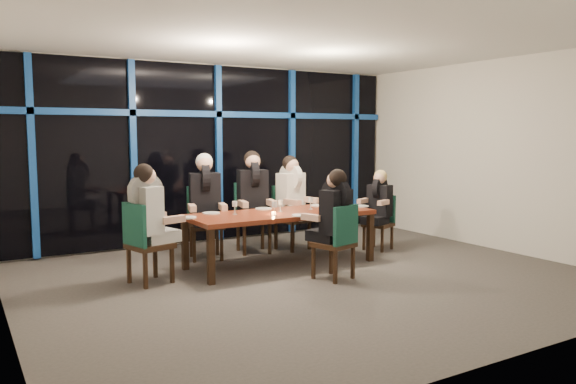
% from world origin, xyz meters
% --- Properties ---
extents(room, '(7.04, 7.00, 3.02)m').
position_xyz_m(room, '(0.00, 0.00, 2.02)').
color(room, '#504A46').
rests_on(room, ground).
extents(window_wall, '(6.86, 0.43, 2.94)m').
position_xyz_m(window_wall, '(0.01, 2.93, 1.55)').
color(window_wall, black).
rests_on(window_wall, ground).
extents(dining_table, '(2.60, 1.00, 0.75)m').
position_xyz_m(dining_table, '(0.00, 0.80, 0.68)').
color(dining_table, maroon).
rests_on(dining_table, ground).
extents(chair_far_left, '(0.60, 0.60, 1.06)m').
position_xyz_m(chair_far_left, '(-0.72, 1.80, 0.59)').
color(chair_far_left, '#321D10').
rests_on(chair_far_left, ground).
extents(chair_far_mid, '(0.59, 0.59, 1.07)m').
position_xyz_m(chair_far_mid, '(0.09, 1.84, 0.60)').
color(chair_far_mid, '#321D10').
rests_on(chair_far_mid, ground).
extents(chair_far_right, '(0.56, 0.56, 1.02)m').
position_xyz_m(chair_far_right, '(0.69, 1.73, 0.57)').
color(chair_far_right, '#321D10').
rests_on(chair_far_right, ground).
extents(chair_end_left, '(0.57, 0.57, 1.01)m').
position_xyz_m(chair_end_left, '(-1.94, 0.78, 0.56)').
color(chair_end_left, '#321D10').
rests_on(chair_end_left, ground).
extents(chair_end_right, '(0.52, 0.52, 0.86)m').
position_xyz_m(chair_end_right, '(1.93, 0.94, 0.48)').
color(chair_end_right, '#321D10').
rests_on(chair_end_right, ground).
extents(chair_near_mid, '(0.54, 0.54, 0.95)m').
position_xyz_m(chair_near_mid, '(0.22, -0.26, 0.53)').
color(chair_near_mid, '#321D10').
rests_on(chair_near_mid, ground).
extents(diner_far_left, '(0.61, 0.71, 1.03)m').
position_xyz_m(diner_far_left, '(-0.74, 1.71, 1.01)').
color(diner_far_left, black).
rests_on(diner_far_left, ground).
extents(diner_far_mid, '(0.59, 0.72, 1.04)m').
position_xyz_m(diner_far_mid, '(0.07, 1.75, 1.02)').
color(diner_far_mid, black).
rests_on(diner_far_mid, ground).
extents(diner_far_right, '(0.57, 0.68, 0.99)m').
position_xyz_m(diner_far_right, '(0.71, 1.65, 0.97)').
color(diner_far_right, white).
rests_on(diner_far_right, ground).
extents(diner_end_left, '(0.68, 0.58, 0.98)m').
position_xyz_m(diner_end_left, '(-1.86, 0.81, 0.96)').
color(diner_end_left, black).
rests_on(diner_end_left, ground).
extents(diner_end_right, '(0.59, 0.53, 0.84)m').
position_xyz_m(diner_end_right, '(1.86, 0.92, 0.83)').
color(diner_end_right, black).
rests_on(diner_end_right, ground).
extents(diner_near_mid, '(0.55, 0.64, 0.93)m').
position_xyz_m(diner_near_mid, '(0.20, -0.18, 0.91)').
color(diner_near_mid, black).
rests_on(diner_near_mid, ground).
extents(plate_far_left, '(0.24, 0.24, 0.01)m').
position_xyz_m(plate_far_left, '(-0.88, 1.17, 0.76)').
color(plate_far_left, white).
rests_on(plate_far_left, dining_table).
extents(plate_far_mid, '(0.24, 0.24, 0.01)m').
position_xyz_m(plate_far_mid, '(-0.05, 1.20, 0.76)').
color(plate_far_mid, white).
rests_on(plate_far_mid, dining_table).
extents(plate_far_right, '(0.24, 0.24, 0.01)m').
position_xyz_m(plate_far_right, '(0.83, 1.10, 0.76)').
color(plate_far_right, white).
rests_on(plate_far_right, dining_table).
extents(plate_end_left, '(0.24, 0.24, 0.01)m').
position_xyz_m(plate_end_left, '(-1.28, 0.95, 0.76)').
color(plate_end_left, white).
rests_on(plate_end_left, dining_table).
extents(plate_end_right, '(0.24, 0.24, 0.01)m').
position_xyz_m(plate_end_right, '(1.28, 0.71, 0.76)').
color(plate_end_right, white).
rests_on(plate_end_right, dining_table).
extents(plate_near_mid, '(0.24, 0.24, 0.01)m').
position_xyz_m(plate_near_mid, '(0.05, 0.36, 0.76)').
color(plate_near_mid, white).
rests_on(plate_near_mid, dining_table).
extents(wine_bottle, '(0.08, 0.08, 0.36)m').
position_xyz_m(wine_bottle, '(0.99, 0.73, 0.89)').
color(wine_bottle, black).
rests_on(wine_bottle, dining_table).
extents(water_pitcher, '(0.13, 0.11, 0.21)m').
position_xyz_m(water_pitcher, '(0.72, 0.62, 0.85)').
color(water_pitcher, white).
rests_on(water_pitcher, dining_table).
extents(tea_light, '(0.05, 0.05, 0.03)m').
position_xyz_m(tea_light, '(-0.18, 0.68, 0.77)').
color(tea_light, '#FFA94C').
rests_on(tea_light, dining_table).
extents(wine_glass_a, '(0.07, 0.07, 0.18)m').
position_xyz_m(wine_glass_a, '(-0.21, 0.60, 0.88)').
color(wine_glass_a, silver).
rests_on(wine_glass_a, dining_table).
extents(wine_glass_b, '(0.06, 0.06, 0.16)m').
position_xyz_m(wine_glass_b, '(0.03, 0.86, 0.87)').
color(wine_glass_b, silver).
rests_on(wine_glass_b, dining_table).
extents(wine_glass_c, '(0.07, 0.07, 0.17)m').
position_xyz_m(wine_glass_c, '(0.52, 0.84, 0.88)').
color(wine_glass_c, silver).
rests_on(wine_glass_c, dining_table).
extents(wine_glass_d, '(0.07, 0.07, 0.18)m').
position_xyz_m(wine_glass_d, '(-0.64, 0.94, 0.88)').
color(wine_glass_d, silver).
rests_on(wine_glass_d, dining_table).
extents(wine_glass_e, '(0.07, 0.07, 0.18)m').
position_xyz_m(wine_glass_e, '(0.96, 1.01, 0.88)').
color(wine_glass_e, silver).
rests_on(wine_glass_e, dining_table).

